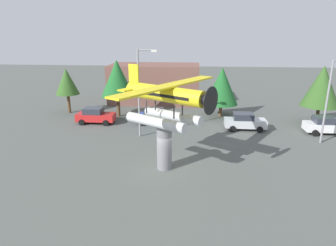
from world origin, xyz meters
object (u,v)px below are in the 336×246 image
(floatplane_monument, at_px, (166,101))
(car_distant_white, at_px, (326,125))
(car_near_red, at_px, (95,116))
(tree_center_back, at_px, (222,86))
(streetlight_primary, at_px, (141,88))
(streetlight_secondary, at_px, (330,96))
(tree_far_east, at_px, (322,86))
(display_pedestal, at_px, (164,146))
(tree_east, at_px, (117,78))
(storefront_building, at_px, (155,83))
(tree_west, at_px, (67,82))
(car_mid_blue, at_px, (155,116))
(car_far_silver, at_px, (245,121))

(floatplane_monument, relative_size, car_distant_white, 2.25)
(car_near_red, bearing_deg, tree_center_back, 16.58)
(streetlight_primary, height_order, streetlight_secondary, streetlight_primary)
(car_distant_white, xyz_separation_m, tree_far_east, (0.46, 3.47, 3.31))
(streetlight_secondary, bearing_deg, tree_center_back, 136.24)
(streetlight_primary, distance_m, tree_far_east, 19.51)
(display_pedestal, relative_size, tree_east, 0.52)
(display_pedestal, height_order, tree_far_east, tree_far_east)
(streetlight_secondary, height_order, tree_east, streetlight_secondary)
(display_pedestal, bearing_deg, car_distant_white, 31.46)
(display_pedestal, xyz_separation_m, floatplane_monument, (0.11, -0.07, 3.41))
(floatplane_monument, bearing_deg, storefront_building, 131.06)
(display_pedestal, distance_m, streetlight_secondary, 15.66)
(tree_west, relative_size, tree_east, 0.82)
(display_pedestal, bearing_deg, floatplane_monument, -31.47)
(car_mid_blue, height_order, streetlight_secondary, streetlight_secondary)
(car_far_silver, bearing_deg, streetlight_primary, -163.63)
(streetlight_primary, xyz_separation_m, tree_east, (-4.01, 6.85, -0.18))
(tree_far_east, bearing_deg, car_far_silver, -160.92)
(display_pedestal, height_order, tree_west, tree_west)
(tree_east, bearing_deg, tree_far_east, -2.43)
(floatplane_monument, distance_m, car_near_red, 14.64)
(floatplane_monument, distance_m, tree_far_east, 20.21)
(car_far_silver, xyz_separation_m, car_distant_white, (7.86, -0.59, 0.00))
(tree_east, bearing_deg, streetlight_primary, -59.68)
(tree_center_back, bearing_deg, tree_far_east, -11.63)
(car_distant_white, bearing_deg, storefront_building, 146.02)
(car_distant_white, distance_m, tree_east, 22.88)
(car_distant_white, relative_size, tree_east, 0.62)
(display_pedestal, relative_size, car_distant_white, 0.83)
(floatplane_monument, relative_size, car_far_silver, 2.25)
(display_pedestal, xyz_separation_m, storefront_building, (-3.62, 22.00, 0.95))
(car_near_red, distance_m, car_distant_white, 24.06)
(car_far_silver, bearing_deg, storefront_building, 132.19)
(car_near_red, distance_m, tree_center_back, 14.96)
(car_distant_white, xyz_separation_m, tree_center_back, (-9.94, 5.61, 2.80))
(car_near_red, height_order, tree_center_back, tree_center_back)
(car_distant_white, xyz_separation_m, streetlight_primary, (-18.12, -2.42, 3.90))
(streetlight_primary, bearing_deg, tree_west, 143.22)
(car_near_red, xyz_separation_m, streetlight_primary, (5.90, -3.84, 3.90))
(car_near_red, distance_m, storefront_building, 12.54)
(streetlight_primary, bearing_deg, car_far_silver, 16.37)
(car_distant_white, distance_m, streetlight_primary, 18.69)
(car_far_silver, xyz_separation_m, tree_far_east, (8.33, 2.88, 3.31))
(car_near_red, distance_m, streetlight_secondary, 23.38)
(streetlight_primary, xyz_separation_m, storefront_building, (-0.71, 15.11, -2.09))
(display_pedestal, height_order, car_distant_white, display_pedestal)
(tree_far_east, bearing_deg, car_distant_white, -97.62)
(car_distant_white, bearing_deg, floatplane_monument, -148.17)
(storefront_building, bearing_deg, tree_center_back, -38.52)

